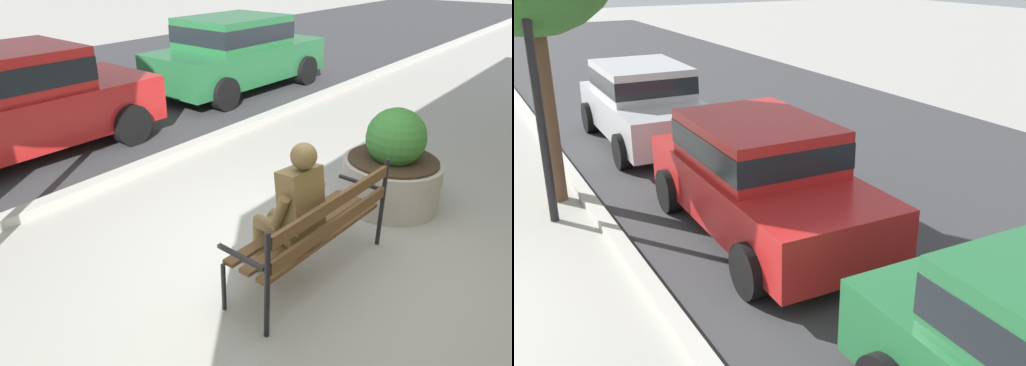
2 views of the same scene
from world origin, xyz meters
TOP-DOWN VIEW (x-y plane):
  - ground_plane at (0.00, 0.00)m, footprint 80.00×80.00m
  - curb_stone at (0.00, 2.90)m, footprint 60.00×0.20m
  - park_bench at (-0.12, -0.27)m, footprint 1.82×0.62m
  - bronze_statue_seated at (-0.27, -0.06)m, footprint 0.72×0.79m
  - concrete_planter at (1.66, -0.17)m, footprint 1.14×1.14m
  - parked_car_red at (-0.37, 4.70)m, footprint 4.14×2.00m
  - parked_car_green at (4.54, 4.70)m, footprint 4.14×2.00m

SIDE VIEW (x-z plane):
  - ground_plane at x=0.00m, z-range 0.00..0.00m
  - curb_stone at x=0.00m, z-range 0.00..0.12m
  - concrete_planter at x=1.66m, z-range -0.14..1.04m
  - park_bench at x=-0.12m, z-range 0.07..1.02m
  - bronze_statue_seated at x=-0.27m, z-range -0.02..1.35m
  - parked_car_red at x=-0.37m, z-range 0.06..1.62m
  - parked_car_green at x=4.54m, z-range 0.06..1.62m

